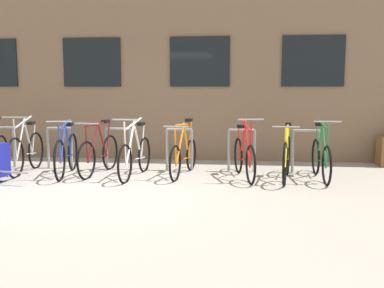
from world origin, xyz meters
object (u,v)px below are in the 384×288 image
(bicycle_white, at_px, (135,156))
(bicycle_green, at_px, (321,158))
(bicycle_maroon, at_px, (99,154))
(bicycle_yellow, at_px, (287,157))
(bicycle_red, at_px, (244,157))
(bicycle_blue, at_px, (67,154))
(bicycle_silver, at_px, (26,152))
(bicycle_orange, at_px, (184,155))

(bicycle_white, bearing_deg, bicycle_green, 2.63)
(bicycle_maroon, bearing_deg, bicycle_yellow, -2.76)
(bicycle_maroon, xyz_separation_m, bicycle_white, (0.74, -0.21, 0.00))
(bicycle_red, bearing_deg, bicycle_maroon, 178.44)
(bicycle_white, bearing_deg, bicycle_blue, 178.17)
(bicycle_silver, distance_m, bicycle_blue, 0.87)
(bicycle_red, xyz_separation_m, bicycle_green, (1.34, 0.02, 0.00))
(bicycle_maroon, xyz_separation_m, bicycle_yellow, (3.42, -0.16, 0.02))
(bicycle_maroon, bearing_deg, bicycle_green, -0.79)
(bicycle_yellow, distance_m, bicycle_silver, 4.84)
(bicycle_yellow, bearing_deg, bicycle_maroon, 177.24)
(bicycle_red, height_order, bicycle_silver, same)
(bicycle_red, distance_m, bicycle_orange, 1.10)
(bicycle_maroon, distance_m, bicycle_silver, 1.41)
(bicycle_yellow, xyz_separation_m, bicycle_silver, (-4.83, 0.15, 0.00))
(bicycle_red, bearing_deg, bicycle_white, -176.09)
(bicycle_maroon, relative_size, bicycle_blue, 0.96)
(bicycle_green, bearing_deg, bicycle_white, -177.37)
(bicycle_white, distance_m, bicycle_green, 3.29)
(bicycle_maroon, height_order, bicycle_orange, bicycle_orange)
(bicycle_white, distance_m, bicycle_yellow, 2.68)
(bicycle_maroon, bearing_deg, bicycle_orange, 1.33)
(bicycle_blue, bearing_deg, bicycle_red, 1.62)
(bicycle_green, bearing_deg, bicycle_blue, -178.63)
(bicycle_white, distance_m, bicycle_blue, 1.30)
(bicycle_silver, bearing_deg, bicycle_green, -0.42)
(bicycle_green, xyz_separation_m, bicycle_silver, (-5.44, 0.04, 0.02))
(bicycle_yellow, bearing_deg, bicycle_red, 172.90)
(bicycle_maroon, height_order, bicycle_blue, bicycle_blue)
(bicycle_red, bearing_deg, bicycle_silver, 179.19)
(bicycle_silver, xyz_separation_m, bicycle_blue, (0.85, -0.15, -0.00))
(bicycle_white, height_order, bicycle_silver, bicycle_silver)
(bicycle_orange, relative_size, bicycle_silver, 1.00)
(bicycle_green, height_order, bicycle_silver, bicycle_silver)
(bicycle_maroon, height_order, bicycle_white, bicycle_white)
(bicycle_red, xyz_separation_m, bicycle_yellow, (0.74, -0.09, 0.02))
(bicycle_green, height_order, bicycle_blue, bicycle_green)
(bicycle_green, xyz_separation_m, bicycle_blue, (-4.59, -0.11, 0.02))
(bicycle_red, xyz_separation_m, bicycle_blue, (-3.25, -0.09, 0.02))
(bicycle_red, height_order, bicycle_orange, bicycle_red)
(bicycle_orange, height_order, bicycle_silver, bicycle_silver)
(bicycle_maroon, distance_m, bicycle_red, 2.69)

